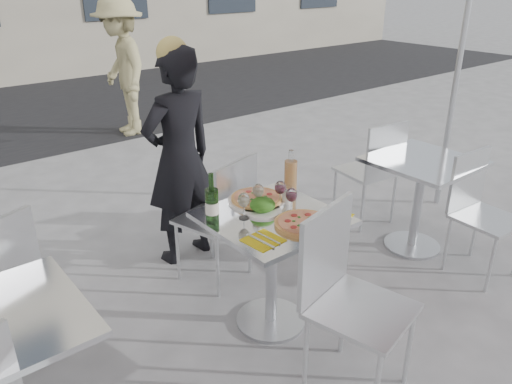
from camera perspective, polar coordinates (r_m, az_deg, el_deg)
ground at (r=3.28m, az=1.70°, el=-14.54°), size 80.00×80.00×0.00m
street_asphalt at (r=8.84m, az=-27.14°, el=8.01°), size 24.00×5.00×0.00m
main_table at (r=2.98m, az=1.83°, el=-6.39°), size 0.72×0.72×0.75m
side_table_left at (r=2.46m, az=-27.11°, el=-16.90°), size 0.72×0.72×0.75m
side_table_right at (r=4.02m, az=18.27°, el=0.74°), size 0.72×0.72×0.75m
chair_far at (r=3.38m, az=-3.71°, el=-2.20°), size 0.53×0.53×0.94m
chair_near at (r=2.58m, az=10.10°, el=-10.66°), size 0.55×0.56×1.00m
side_chair_rfar at (r=4.31m, az=13.43°, el=3.01°), size 0.48×0.49×0.93m
side_chair_rnear at (r=3.88m, az=24.06°, el=-1.23°), size 0.43×0.44×0.89m
woman_diner at (r=3.65m, az=-8.76°, el=3.81°), size 0.62×0.44×1.60m
pedestrian_b at (r=6.92m, az=-15.03°, el=13.57°), size 0.83×1.24×1.77m
pizza_near at (r=2.78m, az=5.53°, el=-3.59°), size 0.33×0.33×0.02m
pizza_far at (r=3.05m, az=0.07°, el=-0.80°), size 0.35×0.35×0.03m
salad_plate at (r=2.91m, az=0.76°, el=-1.63°), size 0.22×0.22×0.09m
wine_bottle at (r=2.77m, az=-5.05°, el=-1.35°), size 0.07×0.08×0.29m
carafe at (r=3.12m, az=3.97°, el=1.79°), size 0.08×0.08×0.29m
sugar_shaker at (r=3.02m, az=3.60°, el=-0.31°), size 0.06×0.06×0.11m
wineglass_white_a at (r=2.80m, az=-1.41°, el=-1.00°), size 0.07×0.07×0.16m
wineglass_white_b at (r=2.92m, az=0.25°, el=0.06°), size 0.07×0.07×0.16m
wineglass_red_a at (r=2.87m, az=4.08°, el=-0.43°), size 0.07×0.07×0.16m
wineglass_red_b at (r=2.97m, az=2.79°, el=0.41°), size 0.07×0.07×0.16m
napkin_left at (r=2.62m, az=0.83°, el=-5.50°), size 0.19×0.20×0.01m
napkin_right at (r=2.90m, az=8.87°, el=-2.74°), size 0.22×0.22×0.01m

